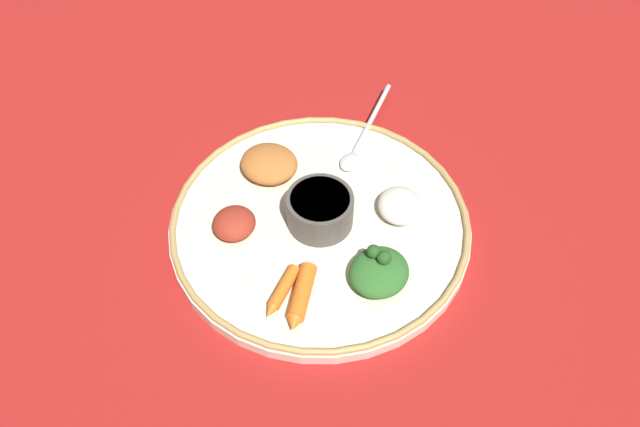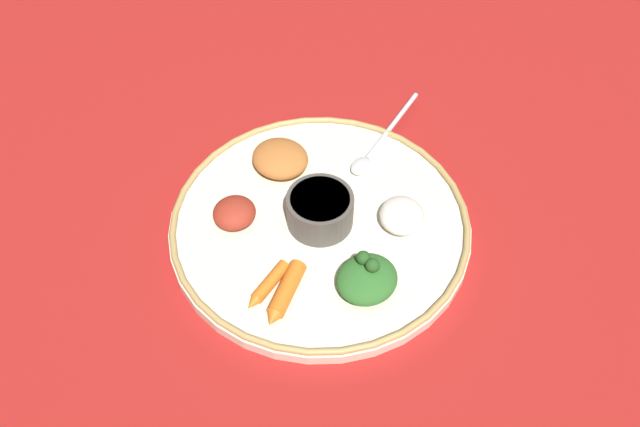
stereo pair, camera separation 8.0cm
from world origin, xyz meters
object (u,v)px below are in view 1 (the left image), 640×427
(spoon, at_px, (361,140))
(carrot_outer, at_px, (301,297))
(greens_pile, at_px, (379,271))
(center_bowl, at_px, (320,209))
(carrot_near_spoon, at_px, (282,291))

(spoon, height_order, carrot_outer, carrot_outer)
(greens_pile, bearing_deg, carrot_outer, -64.71)
(center_bowl, height_order, greens_pile, center_bowl)
(carrot_outer, bearing_deg, carrot_near_spoon, -105.29)
(center_bowl, bearing_deg, greens_pile, 44.57)
(center_bowl, relative_size, carrot_outer, 0.95)
(carrot_near_spoon, bearing_deg, spoon, 164.33)
(greens_pile, height_order, carrot_near_spoon, greens_pile)
(greens_pile, xyz_separation_m, carrot_near_spoon, (0.03, -0.11, -0.01))
(center_bowl, height_order, carrot_near_spoon, center_bowl)
(greens_pile, xyz_separation_m, carrot_outer, (0.04, -0.08, -0.01))
(greens_pile, bearing_deg, spoon, -170.89)
(carrot_near_spoon, bearing_deg, center_bowl, 164.26)
(center_bowl, relative_size, spoon, 0.45)
(center_bowl, height_order, spoon, center_bowl)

